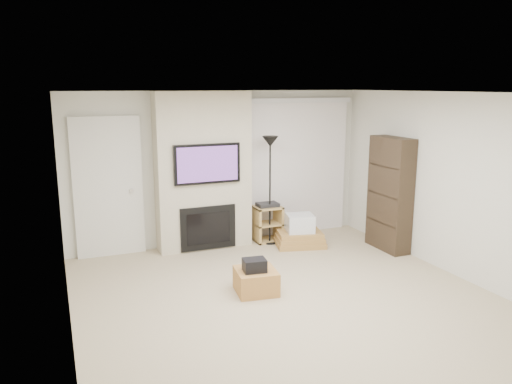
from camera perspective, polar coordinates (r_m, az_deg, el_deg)
name	(u,v)px	position (r m, az deg, el deg)	size (l,w,h in m)	color
floor	(294,305)	(6.16, 4.37, -12.74)	(5.00, 5.50, 0.00)	tan
ceiling	(298,93)	(5.59, 4.78, 11.22)	(5.00, 5.50, 0.00)	white
wall_back	(220,168)	(8.24, -4.11, 2.77)	(5.00, 2.50, 0.00)	silver
wall_front	(487,295)	(3.63, 24.92, -10.62)	(5.00, 2.50, 0.00)	silver
wall_left	(63,227)	(5.15, -21.15, -3.73)	(5.50, 2.50, 0.00)	silver
wall_right	(463,187)	(7.21, 22.59, 0.51)	(5.50, 2.50, 0.00)	silver
hvac_vent	(297,92)	(6.48, 4.71, 11.31)	(0.35, 0.18, 0.01)	silver
ottoman	(256,281)	(6.43, 0.00, -10.14)	(0.50, 0.50, 0.30)	#AE773A
black_bag	(254,265)	(6.30, -0.18, -8.36)	(0.28, 0.22, 0.16)	black
fireplace_wall	(203,172)	(7.94, -6.03, 2.28)	(1.50, 0.47, 2.50)	beige
entry_door	(108,188)	(7.87, -16.53, 0.41)	(1.02, 0.11, 2.14)	silver
vertical_blinds	(297,162)	(8.73, 4.77, 3.44)	(1.98, 0.10, 2.37)	silver
floor_lamp	(270,160)	(8.08, 1.62, 3.72)	(0.26, 0.26, 1.78)	black
av_stand	(267,221)	(8.40, 1.32, -3.34)	(0.45, 0.38, 0.66)	tan
box_stack	(300,234)	(8.23, 5.02, -4.77)	(0.90, 0.76, 0.52)	#AF8041
bookshelf	(390,194)	(8.15, 15.06, -0.23)	(0.30, 0.80, 1.80)	black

